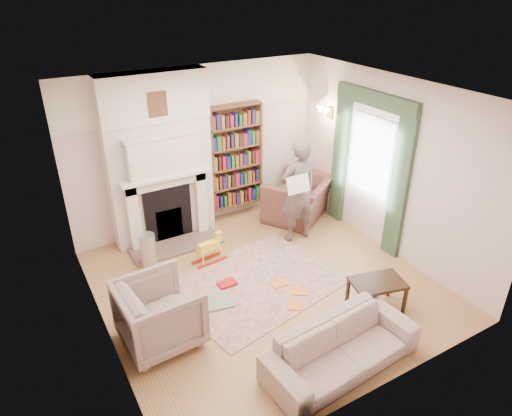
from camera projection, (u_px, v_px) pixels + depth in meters
floor at (264, 284)px, 6.73m from camera, size 4.50×4.50×0.00m
ceiling at (266, 94)px, 5.44m from camera, size 4.50×4.50×0.00m
wall_back at (198, 149)px, 7.81m from camera, size 4.50×0.00×4.50m
wall_front at (387, 289)px, 4.35m from camera, size 4.50×0.00×4.50m
wall_left at (93, 243)px, 5.08m from camera, size 0.00×4.50×4.50m
wall_right at (389, 167)px, 7.08m from camera, size 0.00×4.50×4.50m
fireplace at (160, 161)px, 7.33m from camera, size 1.70×0.58×2.80m
bookcase at (235, 157)px, 8.10m from camera, size 1.00×0.24×1.85m
window at (371, 156)px, 7.36m from camera, size 0.02×0.90×1.30m
curtain_left at (399, 186)px, 6.92m from camera, size 0.07×0.32×2.40m
curtain_right at (340, 157)px, 8.00m from camera, size 0.07×0.32×2.40m
pelmet at (376, 99)px, 6.91m from camera, size 0.09×1.70×0.24m
wall_sconce at (321, 114)px, 7.91m from camera, size 0.20×0.24×0.24m
rug at (255, 283)px, 6.74m from camera, size 2.64×2.22×0.01m
armchair_reading at (299, 199)px, 8.39m from camera, size 1.55×1.50×0.77m
armchair_left at (160, 313)px, 5.51m from camera, size 0.97×0.95×0.84m
sofa at (342, 348)px, 5.21m from camera, size 1.93×0.88×0.55m
man_reading at (298, 191)px, 7.49m from camera, size 0.66×0.44×1.78m
newspaper at (298, 184)px, 7.16m from camera, size 0.41×0.12×0.27m
coffee_table at (376, 295)px, 6.14m from camera, size 0.79×0.61×0.45m
paraffin_heater at (148, 250)px, 7.03m from camera, size 0.25×0.25×0.55m
rocking_horse at (209, 249)px, 7.14m from camera, size 0.56×0.27×0.48m
board_game at (218, 301)px, 6.33m from camera, size 0.45×0.45×0.03m
game_box_lid at (227, 284)px, 6.67m from camera, size 0.27×0.18×0.04m
comic_annuals at (291, 293)px, 6.51m from camera, size 0.52×0.75×0.02m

